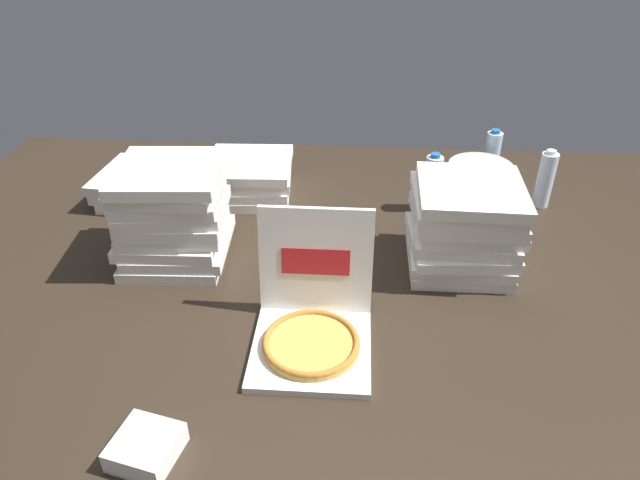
% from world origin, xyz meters
% --- Properties ---
extents(ground_plane, '(3.20, 2.40, 0.02)m').
position_xyz_m(ground_plane, '(0.00, 0.00, -0.01)').
color(ground_plane, '#2D2319').
extents(open_pizza_box, '(0.34, 0.39, 0.36)m').
position_xyz_m(open_pizza_box, '(-0.00, -0.23, 0.07)').
color(open_pizza_box, white).
rests_on(open_pizza_box, ground_plane).
extents(pizza_stack_center_far, '(0.37, 0.38, 0.31)m').
position_xyz_m(pizza_stack_center_far, '(0.48, 0.20, 0.16)').
color(pizza_stack_center_far, white).
rests_on(pizza_stack_center_far, ground_plane).
extents(pizza_stack_right_mid, '(0.39, 0.38, 0.12)m').
position_xyz_m(pizza_stack_right_mid, '(-0.77, 0.60, 0.06)').
color(pizza_stack_right_mid, white).
rests_on(pizza_stack_right_mid, ground_plane).
extents(pizza_stack_right_far, '(0.38, 0.38, 0.16)m').
position_xyz_m(pizza_stack_right_far, '(-0.34, 0.66, 0.08)').
color(pizza_stack_right_far, white).
rests_on(pizza_stack_right_far, ground_plane).
extents(pizza_stack_right_near, '(0.38, 0.39, 0.35)m').
position_xyz_m(pizza_stack_right_near, '(-0.52, 0.18, 0.18)').
color(pizza_stack_right_near, white).
rests_on(pizza_stack_right_near, ground_plane).
extents(ice_bucket, '(0.27, 0.27, 0.16)m').
position_xyz_m(ice_bucket, '(0.62, 0.67, 0.08)').
color(ice_bucket, '#B7BABF').
rests_on(ice_bucket, ground_plane).
extents(water_bottle_0, '(0.07, 0.07, 0.25)m').
position_xyz_m(water_bottle_0, '(0.42, 0.59, 0.12)').
color(water_bottle_0, silver).
rests_on(water_bottle_0, ground_plane).
extents(water_bottle_1, '(0.07, 0.07, 0.25)m').
position_xyz_m(water_bottle_1, '(0.70, 0.85, 0.12)').
color(water_bottle_1, silver).
rests_on(water_bottle_1, ground_plane).
extents(water_bottle_2, '(0.07, 0.07, 0.25)m').
position_xyz_m(water_bottle_2, '(0.88, 0.65, 0.12)').
color(water_bottle_2, silver).
rests_on(water_bottle_2, ground_plane).
extents(napkin_pile, '(0.18, 0.18, 0.06)m').
position_xyz_m(napkin_pile, '(-0.36, -0.66, 0.03)').
color(napkin_pile, white).
rests_on(napkin_pile, ground_plane).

